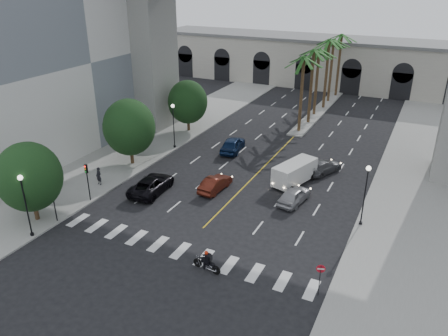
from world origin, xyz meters
TOP-DOWN VIEW (x-y plane):
  - ground at (0.00, 0.00)m, footprint 140.00×140.00m
  - sidewalk_left at (-15.00, 15.00)m, footprint 8.00×100.00m
  - sidewalk_right at (15.00, 15.00)m, footprint 8.00×100.00m
  - median at (0.00, 38.00)m, footprint 2.00×24.00m
  - building_left at (-27.00, 12.00)m, footprint 16.50×32.50m
  - pier_building at (0.00, 55.00)m, footprint 71.00×10.50m
  - palm_a at (0.00, 28.00)m, footprint 3.20×3.20m
  - palm_b at (0.10, 32.00)m, footprint 3.20×3.20m
  - palm_c at (-0.20, 36.00)m, footprint 3.20×3.20m
  - palm_d at (0.15, 40.00)m, footprint 3.20×3.20m
  - palm_e at (-0.10, 44.00)m, footprint 3.20×3.20m
  - palm_f at (0.20, 48.00)m, footprint 3.20×3.20m
  - street_tree_near at (-13.00, -3.00)m, footprint 5.20×5.20m
  - street_tree_mid at (-13.00, 10.00)m, footprint 5.44×5.44m
  - street_tree_far at (-13.00, 22.00)m, footprint 5.04×5.04m
  - lamp_post_left_near at (-11.40, -5.00)m, footprint 0.40×0.40m
  - lamp_post_left_far at (-11.40, 16.00)m, footprint 0.40×0.40m
  - lamp_post_right at (11.40, 8.00)m, footprint 0.40×0.40m
  - traffic_signal_near at (-11.30, -2.50)m, footprint 0.25×0.18m
  - traffic_signal_far at (-11.30, 1.50)m, footprint 0.25×0.18m
  - motorcycle_rider at (2.94, -2.71)m, footprint 2.22×0.60m
  - car_a at (5.29, 9.39)m, footprint 2.30×4.42m
  - car_b at (-2.17, 8.45)m, footprint 1.75×4.31m
  - car_c at (-7.38, 5.53)m, footprint 2.93×5.68m
  - car_d at (5.99, 16.87)m, footprint 3.63×5.04m
  - car_e at (-4.89, 18.18)m, footprint 2.67×5.15m
  - cargo_van at (4.09, 13.11)m, footprint 3.34×5.48m
  - pedestrian_a at (-12.69, 4.38)m, footprint 0.71×0.53m
  - pedestrian_b at (-15.87, 2.13)m, footprint 0.85×0.68m
  - do_not_enter_sign at (10.50, -1.82)m, footprint 0.56×0.21m

SIDE VIEW (x-z plane):
  - ground at x=0.00m, z-range 0.00..0.00m
  - sidewalk_left at x=-15.00m, z-range 0.00..0.15m
  - sidewalk_right at x=15.00m, z-range 0.00..0.15m
  - median at x=0.00m, z-range 0.00..0.20m
  - car_d at x=5.99m, z-range 0.00..1.36m
  - car_b at x=-2.17m, z-range 0.00..1.39m
  - car_a at x=5.29m, z-range 0.00..1.44m
  - motorcycle_rider at x=2.94m, z-range -0.08..1.53m
  - car_c at x=-7.38m, z-range 0.00..1.53m
  - car_e at x=-4.89m, z-range 0.00..1.67m
  - pedestrian_b at x=-15.87m, z-range 0.15..1.84m
  - pedestrian_a at x=-12.69m, z-range 0.15..1.92m
  - cargo_van at x=4.09m, z-range 0.13..2.32m
  - do_not_enter_sign at x=10.50m, z-range 0.53..2.89m
  - traffic_signal_near at x=-11.30m, z-range 0.69..4.34m
  - traffic_signal_far at x=-11.30m, z-range 0.69..4.34m
  - lamp_post_left_near at x=-11.40m, z-range 0.55..5.90m
  - lamp_post_left_far at x=-11.40m, z-range 0.55..5.90m
  - lamp_post_right at x=11.40m, z-range 0.55..5.90m
  - street_tree_far at x=-13.00m, z-range 0.56..7.24m
  - street_tree_near at x=-13.00m, z-range 0.58..7.47m
  - street_tree_mid at x=-13.00m, z-range 0.61..7.81m
  - pier_building at x=0.00m, z-range 0.02..8.52m
  - palm_c at x=-0.20m, z-range 3.86..13.96m
  - palm_a at x=0.00m, z-range 3.95..14.25m
  - palm_e at x=-0.10m, z-range 3.99..14.39m
  - palm_b at x=0.10m, z-range 4.07..14.67m
  - palm_f at x=0.20m, z-range 4.11..14.81m
  - palm_d at x=0.15m, z-range 4.20..15.10m
  - building_left at x=-27.00m, z-range 0.01..20.61m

